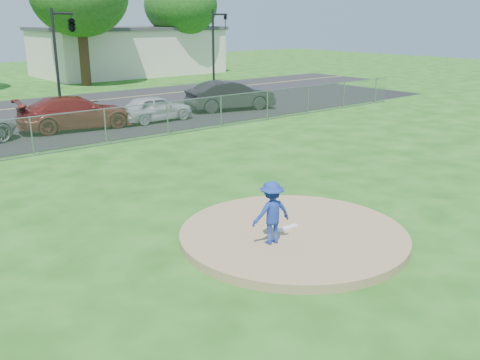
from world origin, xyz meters
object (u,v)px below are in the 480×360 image
at_px(traffic_signal_center, 70,26).
at_px(pitcher, 272,213).
at_px(parked_car_pearl, 155,108).
at_px(parked_car_darkred, 76,113).
at_px(parked_car_charcoal, 231,95).
at_px(commercial_building, 129,50).
at_px(traffic_signal_right, 216,44).

xyz_separation_m(traffic_signal_center, pitcher, (-4.83, -22.16, -3.69)).
bearing_deg(pitcher, parked_car_pearl, -101.07).
distance_m(parked_car_darkred, parked_car_charcoal, 9.10).
height_order(traffic_signal_center, parked_car_darkred, traffic_signal_center).
bearing_deg(commercial_building, parked_car_darkred, -123.47).
bearing_deg(parked_car_darkred, parked_car_charcoal, -83.36).
bearing_deg(traffic_signal_center, commercial_building, 53.06).
bearing_deg(parked_car_pearl, parked_car_charcoal, -87.54).
relative_size(commercial_building, parked_car_pearl, 4.21).
height_order(pitcher, parked_car_pearl, pitcher).
bearing_deg(pitcher, traffic_signal_center, -91.63).
xyz_separation_m(commercial_building, traffic_signal_center, (-12.03, -16.00, 2.45)).
bearing_deg(parked_car_pearl, commercial_building, -26.86).
height_order(traffic_signal_center, parked_car_pearl, traffic_signal_center).
bearing_deg(traffic_signal_center, parked_car_charcoal, -44.10).
height_order(traffic_signal_right, parked_car_pearl, traffic_signal_right).
bearing_deg(parked_car_pearl, traffic_signal_right, -54.76).
xyz_separation_m(traffic_signal_center, parked_car_charcoal, (6.53, -6.33, -3.78)).
xyz_separation_m(pitcher, parked_car_charcoal, (11.36, 15.83, -0.08)).
height_order(commercial_building, parked_car_darkred, commercial_building).
xyz_separation_m(traffic_signal_center, parked_car_pearl, (1.33, -6.70, -3.94)).
bearing_deg(traffic_signal_center, pitcher, -102.30).
height_order(commercial_building, traffic_signal_right, traffic_signal_right).
relative_size(commercial_building, traffic_signal_right, 2.93).
bearing_deg(parked_car_pearl, parked_car_darkred, 79.47).
distance_m(traffic_signal_right, parked_car_pearl, 11.49).
distance_m(commercial_building, traffic_signal_center, 20.17).
bearing_deg(parked_car_darkred, traffic_signal_right, -56.48).
height_order(parked_car_darkred, parked_car_charcoal, parked_car_charcoal).
bearing_deg(parked_car_charcoal, parked_car_pearl, 108.20).
bearing_deg(pitcher, commercial_building, -103.17).
bearing_deg(pitcher, traffic_signal_right, -113.60).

